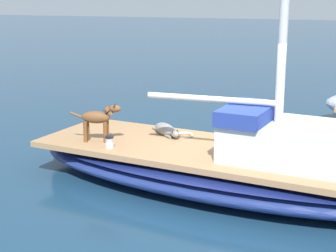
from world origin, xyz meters
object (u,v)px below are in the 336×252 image
sailboat_main (223,169)px  coiled_rope (185,135)px  dog_brown (98,119)px  deck_winch (109,142)px  dog_grey (166,130)px

sailboat_main → coiled_rope: bearing=-127.1°
sailboat_main → coiled_rope: coiled_rope is taller
sailboat_main → dog_brown: size_ratio=8.03×
deck_winch → sailboat_main: bearing=104.0°
dog_brown → coiled_rope: 1.64m
sailboat_main → dog_grey: dog_grey is taller
dog_grey → coiled_rope: dog_grey is taller
dog_brown → coiled_rope: bearing=123.0°
dog_brown → deck_winch: (0.30, 0.35, -0.32)m
deck_winch → coiled_rope: bearing=139.6°
dog_grey → dog_brown: 1.31m
sailboat_main → deck_winch: bearing=-76.0°
sailboat_main → deck_winch: deck_winch is taller
sailboat_main → dog_brown: 2.37m
sailboat_main → deck_winch: 2.00m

